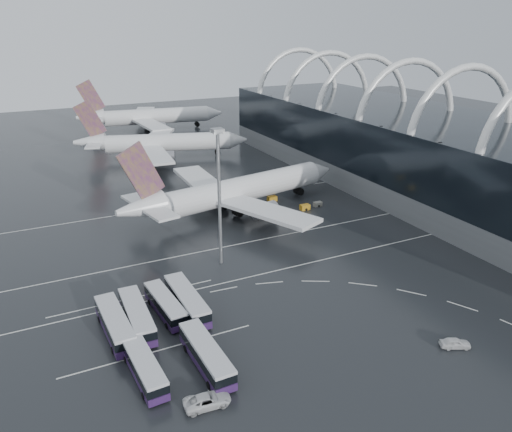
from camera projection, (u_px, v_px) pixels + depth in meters
name	position (u px, v px, depth m)	size (l,w,h in m)	color
ground	(260.00, 269.00, 94.28)	(420.00, 420.00, 0.00)	black
terminal	(434.00, 153.00, 132.08)	(42.00, 160.00, 34.90)	#5A5C5F
lane_marking_near	(265.00, 273.00, 92.61)	(120.00, 0.25, 0.01)	silver
lane_marking_mid	(235.00, 245.00, 104.30)	(120.00, 0.25, 0.01)	silver
lane_marking_far	(191.00, 204.00, 127.68)	(120.00, 0.25, 0.01)	silver
bus_bay_line_south	(160.00, 350.00, 71.08)	(28.00, 0.25, 0.01)	silver
bus_bay_line_north	(134.00, 298.00, 84.44)	(28.00, 0.25, 0.01)	silver
airliner_main	(234.00, 192.00, 120.23)	(61.29, 53.01, 20.83)	silver
airliner_gate_b	(159.00, 143.00, 168.30)	(56.76, 50.37, 20.08)	silver
airliner_gate_c	(149.00, 117.00, 211.35)	(61.10, 55.82, 21.77)	silver
bus_row_near_a	(115.00, 324.00, 73.96)	(3.65, 13.84, 3.38)	#28143F
bus_row_near_b	(137.00, 316.00, 75.94)	(3.62, 13.83, 3.38)	#28143F
bus_row_near_c	(165.00, 305.00, 79.24)	(3.71, 12.61, 3.06)	#28143F
bus_row_near_d	(187.00, 300.00, 80.05)	(3.47, 14.03, 3.45)	#28143F
bus_row_far_a	(144.00, 366.00, 65.20)	(3.48, 12.69, 3.09)	#28143F
bus_row_far_c	(206.00, 355.00, 67.20)	(3.46, 13.49, 3.30)	#28143F
van_curve_a	(207.00, 400.00, 60.56)	(2.69, 5.83, 1.62)	silver
van_curve_b	(455.00, 343.00, 71.44)	(1.74, 4.32, 1.47)	silver
floodlight_mast	(219.00, 182.00, 90.59)	(2.01, 2.01, 26.19)	gray
gse_cart_belly_a	(305.00, 207.00, 123.39)	(2.40, 1.42, 1.31)	#B57E18
gse_cart_belly_d	(318.00, 204.00, 125.71)	(2.08, 1.23, 1.13)	slate
gse_cart_belly_e	(272.00, 199.00, 129.31)	(2.36, 1.40, 1.29)	#B57E18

